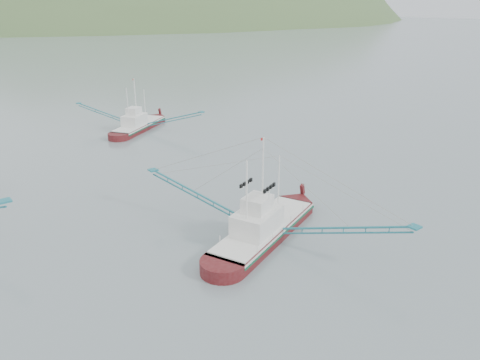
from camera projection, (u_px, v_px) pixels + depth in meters
ground at (280, 231)px, 42.44m from camera, size 1200.00×1200.00×0.00m
main_boat at (264, 217)px, 40.65m from camera, size 13.98×23.63×9.99m
bg_boat_far at (138, 118)px, 75.65m from camera, size 16.11×19.93×8.98m
headland_right at (175, 22)px, 497.62m from camera, size 684.00×432.00×306.00m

